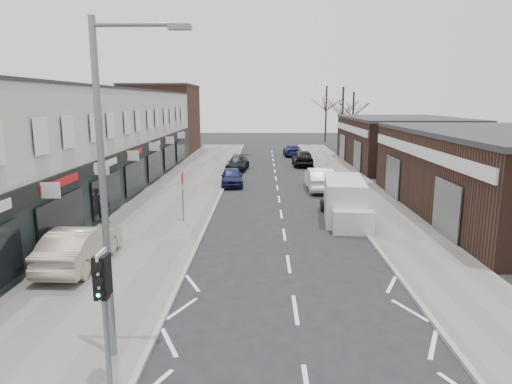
{
  "coord_description": "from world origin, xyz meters",
  "views": [
    {
      "loc": [
        -0.98,
        -11.06,
        6.32
      ],
      "look_at": [
        -1.31,
        7.42,
        2.6
      ],
      "focal_mm": 32.0,
      "sensor_mm": 36.0,
      "label": 1
    }
  ],
  "objects_px": {
    "traffic_light": "(103,287)",
    "pedestrian": "(104,205)",
    "warning_sign": "(183,182)",
    "white_van": "(344,201)",
    "sedan_on_pavement": "(80,246)",
    "parked_car_left_b": "(238,163)",
    "street_lamp": "(110,176)",
    "parked_car_right_c": "(292,150)",
    "parked_car_right_a": "(320,179)",
    "parked_car_left_a": "(232,177)",
    "parked_car_right_b": "(302,158)"
  },
  "relations": [
    {
      "from": "parked_car_left_b",
      "to": "parked_car_right_b",
      "type": "distance_m",
      "value": 6.89
    },
    {
      "from": "parked_car_right_a",
      "to": "parked_car_right_c",
      "type": "relative_size",
      "value": 1.13
    },
    {
      "from": "parked_car_left_a",
      "to": "pedestrian",
      "type": "bearing_deg",
      "value": -122.0
    },
    {
      "from": "street_lamp",
      "to": "parked_car_left_b",
      "type": "relative_size",
      "value": 1.83
    },
    {
      "from": "pedestrian",
      "to": "parked_car_left_b",
      "type": "xyz_separation_m",
      "value": [
        5.8,
        18.89,
        -0.4
      ]
    },
    {
      "from": "warning_sign",
      "to": "parked_car_right_a",
      "type": "bearing_deg",
      "value": 48.09
    },
    {
      "from": "street_lamp",
      "to": "parked_car_right_c",
      "type": "distance_m",
      "value": 43.09
    },
    {
      "from": "pedestrian",
      "to": "parked_car_left_a",
      "type": "relative_size",
      "value": 0.46
    },
    {
      "from": "warning_sign",
      "to": "parked_car_right_c",
      "type": "xyz_separation_m",
      "value": [
        7.37,
        29.57,
        -1.57
      ]
    },
    {
      "from": "traffic_light",
      "to": "parked_car_right_c",
      "type": "bearing_deg",
      "value": 81.38
    },
    {
      "from": "traffic_light",
      "to": "street_lamp",
      "type": "distance_m",
      "value": 2.52
    },
    {
      "from": "warning_sign",
      "to": "white_van",
      "type": "distance_m",
      "value": 8.6
    },
    {
      "from": "parked_car_right_a",
      "to": "warning_sign",
      "type": "bearing_deg",
      "value": 47.46
    },
    {
      "from": "traffic_light",
      "to": "parked_car_right_b",
      "type": "height_order",
      "value": "traffic_light"
    },
    {
      "from": "parked_car_left_a",
      "to": "parked_car_right_c",
      "type": "bearing_deg",
      "value": 69.0
    },
    {
      "from": "warning_sign",
      "to": "parked_car_right_a",
      "type": "relative_size",
      "value": 0.55
    },
    {
      "from": "traffic_light",
      "to": "street_lamp",
      "type": "bearing_deg",
      "value": 95.88
    },
    {
      "from": "parked_car_right_a",
      "to": "parked_car_left_b",
      "type": "bearing_deg",
      "value": -56.41
    },
    {
      "from": "sedan_on_pavement",
      "to": "white_van",
      "type": "bearing_deg",
      "value": -145.35
    },
    {
      "from": "street_lamp",
      "to": "sedan_on_pavement",
      "type": "height_order",
      "value": "street_lamp"
    },
    {
      "from": "parked_car_right_a",
      "to": "parked_car_right_c",
      "type": "distance_m",
      "value": 20.51
    },
    {
      "from": "pedestrian",
      "to": "parked_car_right_b",
      "type": "height_order",
      "value": "pedestrian"
    },
    {
      "from": "pedestrian",
      "to": "parked_car_left_a",
      "type": "bearing_deg",
      "value": -125.46
    },
    {
      "from": "traffic_light",
      "to": "parked_car_right_a",
      "type": "xyz_separation_m",
      "value": [
        7.39,
        23.09,
        -1.6
      ]
    },
    {
      "from": "street_lamp",
      "to": "pedestrian",
      "type": "relative_size",
      "value": 4.39
    },
    {
      "from": "parked_car_left_b",
      "to": "parked_car_right_c",
      "type": "height_order",
      "value": "parked_car_right_c"
    },
    {
      "from": "warning_sign",
      "to": "parked_car_right_a",
      "type": "xyz_separation_m",
      "value": [
        8.15,
        9.08,
        -1.39
      ]
    },
    {
      "from": "traffic_light",
      "to": "pedestrian",
      "type": "xyz_separation_m",
      "value": [
        -4.8,
        13.6,
        -1.38
      ]
    },
    {
      "from": "white_van",
      "to": "sedan_on_pavement",
      "type": "relative_size",
      "value": 1.24
    },
    {
      "from": "street_lamp",
      "to": "white_van",
      "type": "distance_m",
      "value": 16.09
    },
    {
      "from": "traffic_light",
      "to": "parked_car_right_b",
      "type": "bearing_deg",
      "value": 78.55
    },
    {
      "from": "warning_sign",
      "to": "white_van",
      "type": "bearing_deg",
      "value": 5.28
    },
    {
      "from": "parked_car_right_a",
      "to": "parked_car_right_b",
      "type": "distance_m",
      "value": 12.42
    },
    {
      "from": "street_lamp",
      "to": "warning_sign",
      "type": "height_order",
      "value": "street_lamp"
    },
    {
      "from": "traffic_light",
      "to": "white_van",
      "type": "relative_size",
      "value": 0.53
    },
    {
      "from": "sedan_on_pavement",
      "to": "parked_car_left_b",
      "type": "relative_size",
      "value": 1.08
    },
    {
      "from": "parked_car_right_a",
      "to": "parked_car_right_b",
      "type": "height_order",
      "value": "parked_car_right_a"
    },
    {
      "from": "warning_sign",
      "to": "white_van",
      "type": "xyz_separation_m",
      "value": [
        8.49,
        0.78,
        -1.16
      ]
    },
    {
      "from": "parked_car_right_a",
      "to": "parked_car_right_b",
      "type": "xyz_separation_m",
      "value": [
        -0.2,
        12.42,
        -0.02
      ]
    },
    {
      "from": "street_lamp",
      "to": "parked_car_right_b",
      "type": "bearing_deg",
      "value": 77.96
    },
    {
      "from": "parked_car_left_b",
      "to": "parked_car_right_c",
      "type": "bearing_deg",
      "value": 68.43
    },
    {
      "from": "sedan_on_pavement",
      "to": "parked_car_left_a",
      "type": "bearing_deg",
      "value": -103.46
    },
    {
      "from": "pedestrian",
      "to": "parked_car_left_b",
      "type": "height_order",
      "value": "pedestrian"
    },
    {
      "from": "white_van",
      "to": "parked_car_left_a",
      "type": "relative_size",
      "value": 1.47
    },
    {
      "from": "street_lamp",
      "to": "parked_car_right_a",
      "type": "height_order",
      "value": "street_lamp"
    },
    {
      "from": "street_lamp",
      "to": "warning_sign",
      "type": "bearing_deg",
      "value": 92.84
    },
    {
      "from": "pedestrian",
      "to": "parked_car_left_a",
      "type": "height_order",
      "value": "pedestrian"
    },
    {
      "from": "white_van",
      "to": "parked_car_left_b",
      "type": "xyz_separation_m",
      "value": [
        -6.73,
        17.69,
        -0.41
      ]
    },
    {
      "from": "white_van",
      "to": "parked_car_left_b",
      "type": "relative_size",
      "value": 1.34
    },
    {
      "from": "parked_car_left_a",
      "to": "parked_car_right_a",
      "type": "distance_m",
      "value": 6.6
    }
  ]
}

